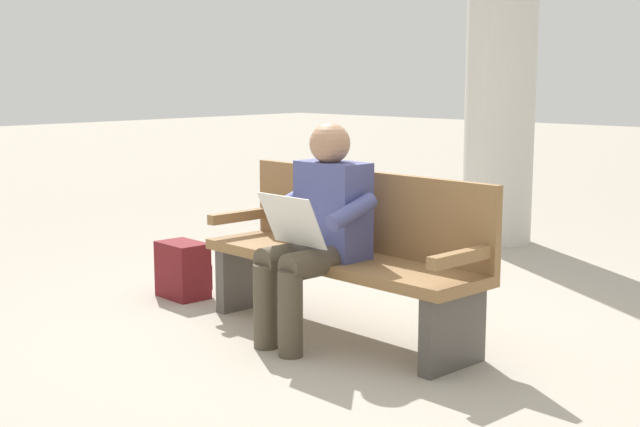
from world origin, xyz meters
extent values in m
plane|color=#A89E8E|center=(0.00, 0.00, 0.00)|extent=(40.00, 40.00, 0.00)
cube|color=olive|center=(0.00, 0.00, 0.42)|extent=(1.82, 0.58, 0.06)
cube|color=olive|center=(-0.01, -0.21, 0.68)|extent=(1.80, 0.15, 0.45)
cube|color=olive|center=(-0.85, 0.05, 0.57)|extent=(0.09, 0.48, 0.06)
cube|color=olive|center=(0.85, -0.05, 0.57)|extent=(0.09, 0.48, 0.06)
cube|color=#4C4742|center=(-0.80, 0.05, 0.20)|extent=(0.10, 0.44, 0.39)
cube|color=#4C4742|center=(0.80, -0.05, 0.20)|extent=(0.10, 0.44, 0.39)
cube|color=#474C84|center=(-0.01, 0.05, 0.71)|extent=(0.41, 0.24, 0.52)
sphere|color=#A87A5B|center=(0.00, 0.07, 1.07)|extent=(0.22, 0.22, 0.22)
cylinder|color=#4C4233|center=(-0.09, 0.27, 0.47)|extent=(0.17, 0.43, 0.15)
cylinder|color=#4C4233|center=(0.11, 0.25, 0.47)|extent=(0.17, 0.43, 0.15)
cylinder|color=#4C4233|center=(-0.08, 0.45, 0.23)|extent=(0.13, 0.13, 0.45)
cylinder|color=#4C4233|center=(0.12, 0.44, 0.23)|extent=(0.13, 0.13, 0.45)
cylinder|color=#474C84|center=(-0.24, 0.16, 0.74)|extent=(0.11, 0.32, 0.18)
cylinder|color=#474C84|center=(0.24, 0.14, 0.74)|extent=(0.11, 0.32, 0.18)
cube|color=silver|center=(0.01, 0.35, 0.68)|extent=(0.41, 0.15, 0.27)
cube|color=maroon|center=(1.29, 0.08, 0.18)|extent=(0.35, 0.25, 0.36)
cube|color=maroon|center=(1.28, -0.05, 0.13)|extent=(0.23, 0.06, 0.16)
cylinder|color=beige|center=(0.85, -2.98, 1.61)|extent=(0.59, 0.59, 3.21)
camera|label=1|loc=(-3.19, 3.53, 1.44)|focal=49.57mm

